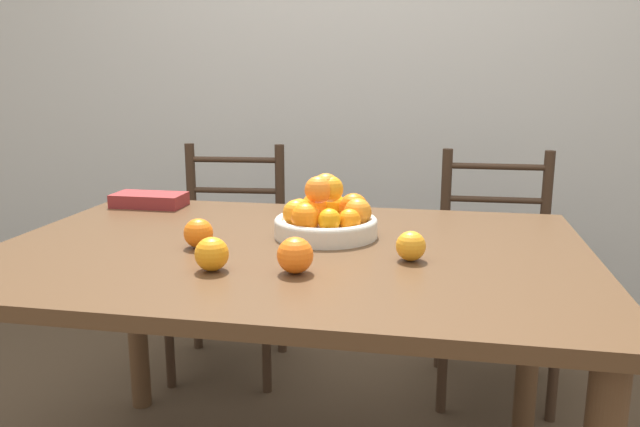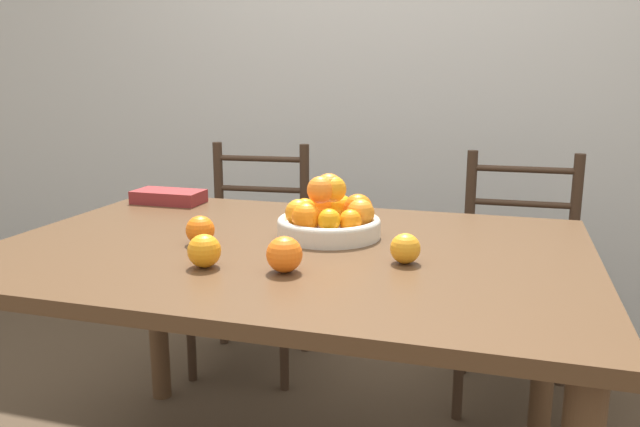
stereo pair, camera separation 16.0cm
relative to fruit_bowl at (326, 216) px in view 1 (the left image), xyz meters
name	(u,v)px [view 1 (the left image)]	position (x,y,z in m)	size (l,w,h in m)	color
wall_back	(365,52)	(-0.07, 1.44, 0.48)	(8.00, 0.06, 2.60)	beige
dining_table	(290,282)	(-0.07, -0.12, -0.15)	(1.51, 1.03, 0.76)	#4C331E
fruit_bowl	(326,216)	(0.00, 0.00, 0.00)	(0.28, 0.28, 0.17)	beige
orange_loose_0	(198,233)	(-0.30, -0.17, -0.02)	(0.07, 0.07, 0.07)	orange
orange_loose_1	(295,255)	(-0.01, -0.33, -0.01)	(0.08, 0.08, 0.08)	orange
orange_loose_2	(212,254)	(-0.20, -0.35, -0.02)	(0.08, 0.08, 0.08)	orange
orange_loose_3	(411,246)	(0.24, -0.19, -0.02)	(0.07, 0.07, 0.07)	orange
chair_left	(229,261)	(-0.53, 0.70, -0.36)	(0.45, 0.44, 0.91)	#382619
chair_right	(495,276)	(0.52, 0.70, -0.36)	(0.43, 0.41, 0.91)	#382619
book_stack	(149,200)	(-0.65, 0.28, -0.03)	(0.24, 0.12, 0.04)	maroon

